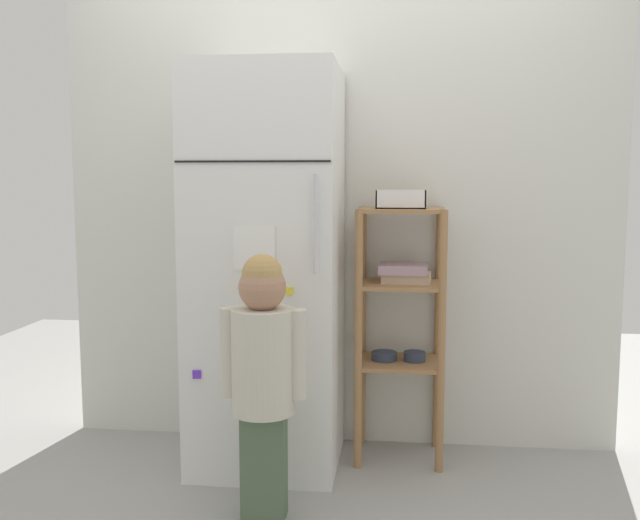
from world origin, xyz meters
TOP-DOWN VIEW (x-y plane):
  - ground_plane at (0.00, 0.00)m, footprint 6.00×6.00m
  - kitchen_wall_back at (0.00, 0.34)m, footprint 2.68×0.03m
  - refrigerator at (-0.29, 0.02)m, footprint 0.65×0.62m
  - child_standing at (-0.21, -0.51)m, footprint 0.33×0.24m
  - pantry_shelf_unit at (0.31, 0.15)m, footprint 0.40×0.34m
  - fruit_bin at (0.30, 0.13)m, footprint 0.22×0.16m

SIDE VIEW (x-z plane):
  - ground_plane at x=0.00m, z-range 0.00..0.00m
  - child_standing at x=-0.21m, z-range 0.11..1.13m
  - pantry_shelf_unit at x=0.31m, z-range 0.14..1.31m
  - refrigerator at x=-0.29m, z-range 0.00..1.79m
  - kitchen_wall_back at x=0.00m, z-range 0.00..2.29m
  - fruit_bin at x=0.30m, z-range 1.16..1.24m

